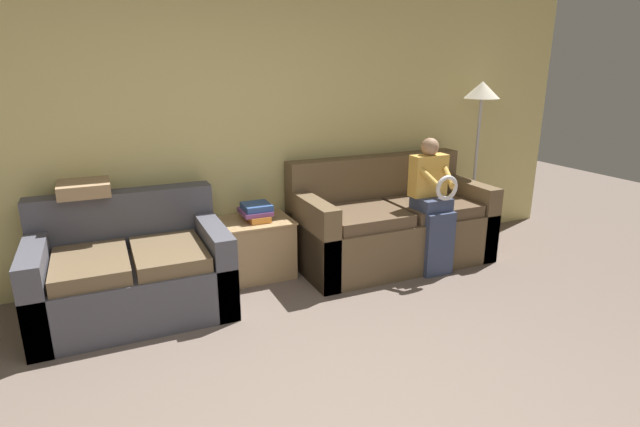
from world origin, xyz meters
TOP-DOWN VIEW (x-y plane):
  - wall_back at (0.00, 2.75)m, footprint 7.75×0.06m
  - couch_main at (1.54, 2.28)m, footprint 1.84×0.89m
  - couch_side at (-0.81, 2.21)m, footprint 1.40×0.96m
  - child_left_seated at (1.75, 1.90)m, footprint 0.34×0.37m
  - side_shelf at (0.27, 2.46)m, footprint 0.61×0.50m
  - book_stack at (0.27, 2.46)m, footprint 0.26×0.30m
  - floor_lamp at (2.67, 2.43)m, footprint 0.35×0.35m
  - throw_pillow at (-1.06, 2.54)m, footprint 0.37×0.37m

SIDE VIEW (x-z plane):
  - side_shelf at x=0.27m, z-range 0.01..0.53m
  - couch_side at x=-0.81m, z-range -0.13..0.75m
  - couch_main at x=1.54m, z-range -0.14..0.84m
  - book_stack at x=0.27m, z-range 0.52..0.67m
  - child_left_seated at x=1.75m, z-range 0.05..1.27m
  - throw_pillow at x=-1.06m, z-range 0.87..0.97m
  - wall_back at x=0.00m, z-range 0.00..2.55m
  - floor_lamp at x=2.67m, z-range 0.60..2.27m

